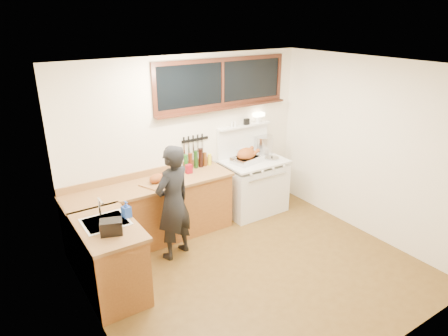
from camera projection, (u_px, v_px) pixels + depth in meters
ground_plane at (257, 271)px, 5.22m from camera, size 4.00×3.50×0.02m
room_shell at (261, 151)px, 4.62m from camera, size 4.10×3.60×2.65m
counter_back at (152, 212)px, 5.77m from camera, size 2.44×0.64×1.00m
counter_left at (110, 259)px, 4.66m from camera, size 0.64×1.09×0.90m
sink_unit at (106, 226)px, 4.59m from camera, size 0.50×0.45×0.37m
vintage_stove at (253, 185)px, 6.66m from camera, size 1.02×0.74×1.60m
back_window at (223, 88)px, 6.11m from camera, size 2.32×0.13×0.77m
left_doorway at (114, 273)px, 3.37m from camera, size 0.02×1.04×2.17m
knife_strip at (194, 141)px, 6.13m from camera, size 0.46×0.03×0.28m
man at (173, 203)px, 5.28m from camera, size 0.67×0.55×1.60m
soap_bottle at (126, 209)px, 4.65m from camera, size 0.11×0.11×0.21m
toaster at (111, 227)px, 4.31m from camera, size 0.27×0.23×0.16m
cutting_board at (157, 180)px, 5.60m from camera, size 0.50×0.45×0.14m
roast_turkey at (246, 157)px, 6.37m from camera, size 0.48×0.39×0.25m
stockpot at (263, 145)px, 6.78m from camera, size 0.41×0.41×0.30m
saucepan at (240, 152)px, 6.67m from camera, size 0.21×0.31×0.13m
pot_lid at (272, 158)px, 6.56m from camera, size 0.26×0.26×0.04m
coffee_tin at (189, 169)px, 5.95m from camera, size 0.10×0.08×0.14m
pitcher at (180, 168)px, 5.98m from camera, size 0.09×0.09×0.15m
bottle_cluster at (197, 160)px, 6.15m from camera, size 0.48×0.07×0.30m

